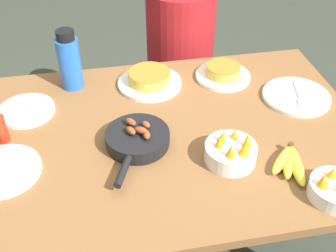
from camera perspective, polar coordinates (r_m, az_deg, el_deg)
name	(u,v)px	position (r m, az deg, el deg)	size (l,w,h in m)	color
ground_plane	(168,251)	(2.06, 0.00, -16.54)	(14.00, 14.00, 0.00)	#383D33
dining_table	(168,152)	(1.58, 0.00, -3.51)	(1.45, 0.99, 0.73)	brown
banana_bunch	(290,162)	(1.44, 16.20, -4.71)	(0.14, 0.20, 0.04)	yellow
skillet	(137,139)	(1.45, -4.18, -1.74)	(0.22, 0.34, 0.08)	black
frittata_plate_center	(223,73)	(1.82, 7.48, 7.10)	(0.23, 0.23, 0.06)	white
frittata_plate_side	(150,80)	(1.76, -2.50, 6.29)	(0.27, 0.27, 0.06)	white
empty_plate_near_front	(3,171)	(1.47, -21.42, -5.66)	(0.24, 0.24, 0.02)	white
empty_plate_far_left	(26,111)	(1.70, -18.64, 2.00)	(0.22, 0.22, 0.02)	white
empty_plate_far_right	(296,96)	(1.76, 16.99, 3.85)	(0.27, 0.27, 0.02)	white
fruit_bowl_mango	(231,152)	(1.40, 8.55, -3.45)	(0.17, 0.17, 0.12)	white
fruit_bowl_citrus	(336,189)	(1.37, 21.76, -7.94)	(0.16, 0.16, 0.10)	white
water_bottle	(69,61)	(1.75, -13.21, 8.58)	(0.09, 0.09, 0.25)	blue
hot_sauce_bottle	(0,124)	(1.55, -21.86, 0.22)	(0.04, 0.04, 0.17)	#B72814
person_figure	(180,73)	(2.26, 1.59, 7.15)	(0.37, 0.37, 1.23)	black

